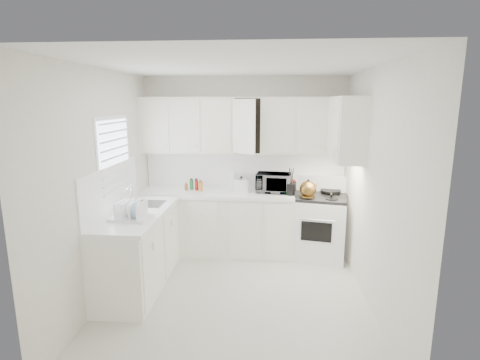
# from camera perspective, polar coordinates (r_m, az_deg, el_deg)

# --- Properties ---
(floor) EXTENTS (3.20, 3.20, 0.00)m
(floor) POSITION_cam_1_polar(r_m,az_deg,el_deg) (4.58, -0.69, -17.33)
(floor) COLOR silver
(floor) RESTS_ON ground
(ceiling) EXTENTS (3.20, 3.20, 0.00)m
(ceiling) POSITION_cam_1_polar(r_m,az_deg,el_deg) (4.02, -0.78, 17.05)
(ceiling) COLOR white
(ceiling) RESTS_ON ground
(wall_back) EXTENTS (3.00, 0.00, 3.00)m
(wall_back) POSITION_cam_1_polar(r_m,az_deg,el_deg) (5.68, 0.68, 2.34)
(wall_back) COLOR white
(wall_back) RESTS_ON ground
(wall_front) EXTENTS (3.00, 0.00, 3.00)m
(wall_front) POSITION_cam_1_polar(r_m,az_deg,el_deg) (2.59, -3.88, -9.29)
(wall_front) COLOR white
(wall_front) RESTS_ON ground
(wall_left) EXTENTS (0.00, 3.20, 3.20)m
(wall_left) POSITION_cam_1_polar(r_m,az_deg,el_deg) (4.50, -20.14, -0.89)
(wall_left) COLOR white
(wall_left) RESTS_ON ground
(wall_right) EXTENTS (0.00, 3.20, 3.20)m
(wall_right) POSITION_cam_1_polar(r_m,az_deg,el_deg) (4.25, 19.83, -1.56)
(wall_right) COLOR white
(wall_right) RESTS_ON ground
(window_blinds) EXTENTS (0.06, 0.96, 1.06)m
(window_blinds) POSITION_cam_1_polar(r_m,az_deg,el_deg) (4.76, -18.42, 2.95)
(window_blinds) COLOR white
(window_blinds) RESTS_ON wall_left
(lower_cabinets_back) EXTENTS (2.22, 0.60, 0.90)m
(lower_cabinets_back) POSITION_cam_1_polar(r_m,az_deg,el_deg) (5.63, -3.52, -6.68)
(lower_cabinets_back) COLOR white
(lower_cabinets_back) RESTS_ON floor
(lower_cabinets_left) EXTENTS (0.60, 1.60, 0.90)m
(lower_cabinets_left) POSITION_cam_1_polar(r_m,az_deg,el_deg) (4.81, -15.12, -10.38)
(lower_cabinets_left) COLOR white
(lower_cabinets_left) RESTS_ON floor
(countertop_back) EXTENTS (2.24, 0.64, 0.05)m
(countertop_back) POSITION_cam_1_polar(r_m,az_deg,el_deg) (5.49, -3.60, -2.01)
(countertop_back) COLOR white
(countertop_back) RESTS_ON lower_cabinets_back
(countertop_left) EXTENTS (0.64, 1.62, 0.05)m
(countertop_left) POSITION_cam_1_polar(r_m,az_deg,el_deg) (4.65, -15.31, -4.95)
(countertop_left) COLOR white
(countertop_left) RESTS_ON lower_cabinets_left
(backsplash_back) EXTENTS (2.98, 0.02, 0.55)m
(backsplash_back) POSITION_cam_1_polar(r_m,az_deg,el_deg) (5.68, 0.68, 1.58)
(backsplash_back) COLOR white
(backsplash_back) RESTS_ON wall_back
(backsplash_left) EXTENTS (0.02, 1.60, 0.55)m
(backsplash_left) POSITION_cam_1_polar(r_m,az_deg,el_deg) (4.69, -18.97, -1.26)
(backsplash_left) COLOR white
(backsplash_left) RESTS_ON wall_left
(upper_cabinets_back) EXTENTS (3.00, 0.33, 0.80)m
(upper_cabinets_back) POSITION_cam_1_polar(r_m,az_deg,el_deg) (5.49, 0.58, 4.12)
(upper_cabinets_back) COLOR white
(upper_cabinets_back) RESTS_ON wall_back
(upper_cabinets_right) EXTENTS (0.33, 0.90, 0.80)m
(upper_cabinets_right) POSITION_cam_1_polar(r_m,az_deg,el_deg) (4.96, 15.69, 2.87)
(upper_cabinets_right) COLOR white
(upper_cabinets_right) RESTS_ON wall_right
(sink) EXTENTS (0.42, 0.38, 0.30)m
(sink) POSITION_cam_1_polar(r_m,az_deg,el_deg) (4.93, -14.06, -2.19)
(sink) COLOR gray
(sink) RESTS_ON countertop_left
(stove) EXTENTS (0.88, 0.77, 1.18)m
(stove) POSITION_cam_1_polar(r_m,az_deg,el_deg) (5.55, 11.82, -5.70)
(stove) COLOR white
(stove) RESTS_ON floor
(tea_kettle) EXTENTS (0.36, 0.34, 0.26)m
(tea_kettle) POSITION_cam_1_polar(r_m,az_deg,el_deg) (5.25, 10.31, -1.17)
(tea_kettle) COLOR brown
(tea_kettle) RESTS_ON stove
(frying_pan) EXTENTS (0.34, 0.52, 0.04)m
(frying_pan) POSITION_cam_1_polar(r_m,az_deg,el_deg) (5.63, 13.59, -1.54)
(frying_pan) COLOR black
(frying_pan) RESTS_ON stove
(microwave) EXTENTS (0.52, 0.33, 0.33)m
(microwave) POSITION_cam_1_polar(r_m,az_deg,el_deg) (5.43, 5.15, -0.11)
(microwave) COLOR gray
(microwave) RESTS_ON countertop_back
(rice_cooker) EXTENTS (0.25, 0.25, 0.23)m
(rice_cooker) POSITION_cam_1_polar(r_m,az_deg,el_deg) (5.42, 0.19, -0.62)
(rice_cooker) COLOR white
(rice_cooker) RESTS_ON countertop_back
(paper_towel) EXTENTS (0.12, 0.12, 0.27)m
(paper_towel) POSITION_cam_1_polar(r_m,az_deg,el_deg) (5.56, -1.10, -0.11)
(paper_towel) COLOR white
(paper_towel) RESTS_ON countertop_back
(utensil_crock) EXTENTS (0.17, 0.17, 0.40)m
(utensil_crock) POSITION_cam_1_polar(r_m,az_deg,el_deg) (5.27, 7.77, -0.18)
(utensil_crock) COLOR black
(utensil_crock) RESTS_ON countertop_back
(dish_rack) EXTENTS (0.45, 0.36, 0.23)m
(dish_rack) POSITION_cam_1_polar(r_m,az_deg,el_deg) (4.34, -16.34, -4.27)
(dish_rack) COLOR white
(dish_rack) RESTS_ON countertop_left
(spice_left_0) EXTENTS (0.06, 0.06, 0.13)m
(spice_left_0) POSITION_cam_1_polar(r_m,az_deg,el_deg) (5.67, -8.04, -0.72)
(spice_left_0) COLOR brown
(spice_left_0) RESTS_ON countertop_back
(spice_left_1) EXTENTS (0.06, 0.06, 0.13)m
(spice_left_1) POSITION_cam_1_polar(r_m,az_deg,el_deg) (5.57, -7.48, -0.93)
(spice_left_1) COLOR #297C3B
(spice_left_1) RESTS_ON countertop_back
(spice_left_2) EXTENTS (0.06, 0.06, 0.13)m
(spice_left_2) POSITION_cam_1_polar(r_m,az_deg,el_deg) (5.64, -6.55, -0.74)
(spice_left_2) COLOR red
(spice_left_2) RESTS_ON countertop_back
(spice_left_3) EXTENTS (0.06, 0.06, 0.13)m
(spice_left_3) POSITION_cam_1_polar(r_m,az_deg,el_deg) (5.54, -5.96, -0.96)
(spice_left_3) COLOR orange
(spice_left_3) RESTS_ON countertop_back
(sauce_right_0) EXTENTS (0.06, 0.06, 0.19)m
(sauce_right_0) POSITION_cam_1_polar(r_m,az_deg,el_deg) (5.58, 6.54, -0.57)
(sauce_right_0) COLOR red
(sauce_right_0) RESTS_ON countertop_back
(sauce_right_1) EXTENTS (0.06, 0.06, 0.19)m
(sauce_right_1) POSITION_cam_1_polar(r_m,az_deg,el_deg) (5.53, 7.13, -0.71)
(sauce_right_1) COLOR orange
(sauce_right_1) RESTS_ON countertop_back
(sauce_right_2) EXTENTS (0.06, 0.06, 0.19)m
(sauce_right_2) POSITION_cam_1_polar(r_m,az_deg,el_deg) (5.59, 7.66, -0.58)
(sauce_right_2) COLOR #4E2516
(sauce_right_2) RESTS_ON countertop_back
(sauce_right_3) EXTENTS (0.06, 0.06, 0.19)m
(sauce_right_3) POSITION_cam_1_polar(r_m,az_deg,el_deg) (5.53, 8.27, -0.72)
(sauce_right_3) COLOR black
(sauce_right_3) RESTS_ON countertop_back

